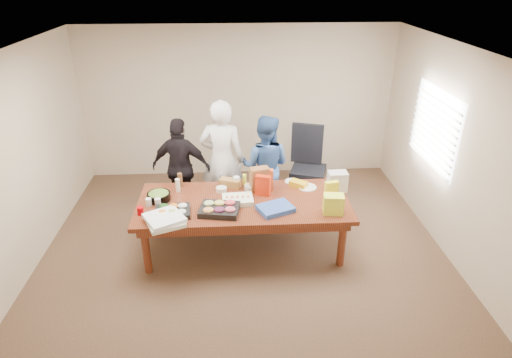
{
  "coord_description": "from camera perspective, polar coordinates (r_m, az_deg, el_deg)",
  "views": [
    {
      "loc": [
        -0.14,
        -4.99,
        3.56
      ],
      "look_at": [
        0.17,
        0.1,
        1.02
      ],
      "focal_mm": 30.31,
      "sensor_mm": 36.0,
      "label": 1
    }
  ],
  "objects": [
    {
      "name": "chip_bag_yellow",
      "position": [
        5.79,
        9.91,
        -1.55
      ],
      "size": [
        0.19,
        0.11,
        0.27
      ],
      "primitive_type": "cube",
      "rotation": [
        0.0,
        0.0,
        0.23
      ],
      "color": "yellow",
      "rests_on": "conference_table"
    },
    {
      "name": "banana_bunch",
      "position": [
        6.12,
        5.62,
        -0.66
      ],
      "size": [
        0.27,
        0.26,
        0.08
      ],
      "primitive_type": "cube",
      "rotation": [
        0.0,
        0.0,
        -0.65
      ],
      "color": "gold",
      "rests_on": "conference_table"
    },
    {
      "name": "red_cup",
      "position": [
        5.6,
        -15.01,
        -4.08
      ],
      "size": [
        0.09,
        0.09,
        0.11
      ],
      "primitive_type": "cylinder",
      "rotation": [
        0.0,
        0.0,
        0.19
      ],
      "color": "#AF0006",
      "rests_on": "conference_table"
    },
    {
      "name": "grocery_bag_yellow",
      "position": [
        5.5,
        10.18,
        -3.29
      ],
      "size": [
        0.27,
        0.2,
        0.25
      ],
      "primitive_type": "cube",
      "rotation": [
        0.0,
        0.0,
        -0.12
      ],
      "color": "#ECFF39",
      "rests_on": "conference_table"
    },
    {
      "name": "plate_b",
      "position": [
        6.25,
        4.82,
        -0.35
      ],
      "size": [
        0.27,
        0.27,
        0.01
      ],
      "primitive_type": "cylinder",
      "rotation": [
        0.0,
        0.0,
        -0.26
      ],
      "color": "white",
      "rests_on": "conference_table"
    },
    {
      "name": "wall_back",
      "position": [
        7.82,
        -2.35,
        9.98
      ],
      "size": [
        5.5,
        0.04,
        2.7
      ],
      "primitive_type": "cube",
      "color": "beige",
      "rests_on": "floor"
    },
    {
      "name": "person_left",
      "position": [
        6.69,
        -9.81,
        1.48
      ],
      "size": [
        0.98,
        0.57,
        1.56
      ],
      "primitive_type": "imported",
      "rotation": [
        0.0,
        0.0,
        2.93
      ],
      "color": "black",
      "rests_on": "floor"
    },
    {
      "name": "kraft_bag",
      "position": [
        5.94,
        0.47,
        -0.0
      ],
      "size": [
        0.28,
        0.2,
        0.33
      ],
      "primitive_type": "cube",
      "rotation": [
        0.0,
        0.0,
        0.23
      ],
      "color": "brown",
      "rests_on": "conference_table"
    },
    {
      "name": "dressing_bottle",
      "position": [
        6.15,
        -9.98,
        -0.14
      ],
      "size": [
        0.07,
        0.07,
        0.21
      ],
      "primitive_type": "cylinder",
      "rotation": [
        0.0,
        0.0,
        -0.1
      ],
      "color": "brown",
      "rests_on": "conference_table"
    },
    {
      "name": "ranch_bottle",
      "position": [
        6.03,
        -10.29,
        -0.83
      ],
      "size": [
        0.06,
        0.06,
        0.19
      ],
      "primitive_type": "cylinder",
      "rotation": [
        0.0,
        0.0,
        0.0
      ],
      "color": "white",
      "rests_on": "conference_table"
    },
    {
      "name": "conference_table",
      "position": [
        5.93,
        -1.61,
        -6.1
      ],
      "size": [
        2.8,
        1.2,
        0.75
      ],
      "primitive_type": "cube",
      "color": "#4C1C0F",
      "rests_on": "floor"
    },
    {
      "name": "chip_bag_blue",
      "position": [
        5.51,
        2.59,
        -3.9
      ],
      "size": [
        0.51,
        0.46,
        0.06
      ],
      "primitive_type": "cube",
      "rotation": [
        0.0,
        0.0,
        0.4
      ],
      "color": "#3056AF",
      "rests_on": "conference_table"
    },
    {
      "name": "wall_left",
      "position": [
        6.06,
        -28.73,
        1.6
      ],
      "size": [
        0.04,
        5.0,
        2.7
      ],
      "primitive_type": "cube",
      "color": "beige",
      "rests_on": "floor"
    },
    {
      "name": "office_chair",
      "position": [
        7.04,
        6.93,
        1.45
      ],
      "size": [
        0.79,
        0.79,
        1.22
      ],
      "primitive_type": "cube",
      "rotation": [
        0.0,
        0.0,
        -0.32
      ],
      "color": "black",
      "rests_on": "floor"
    },
    {
      "name": "person_right",
      "position": [
        6.58,
        1.2,
        1.67
      ],
      "size": [
        0.93,
        0.81,
        1.62
      ],
      "primitive_type": "imported",
      "rotation": [
        0.0,
        0.0,
        2.85
      ],
      "color": "#345795",
      "rests_on": "floor"
    },
    {
      "name": "plate_a",
      "position": [
        6.11,
        6.75,
        -1.08
      ],
      "size": [
        0.29,
        0.29,
        0.02
      ],
      "primitive_type": "cylinder",
      "rotation": [
        0.0,
        0.0,
        -0.11
      ],
      "color": "white",
      "rests_on": "conference_table"
    },
    {
      "name": "grocery_bag_white",
      "position": [
        6.04,
        10.66,
        -0.31
      ],
      "size": [
        0.26,
        0.19,
        0.28
      ],
      "primitive_type": "cube",
      "rotation": [
        0.0,
        0.0,
        0.02
      ],
      "color": "silver",
      "rests_on": "conference_table"
    },
    {
      "name": "bread_loaf",
      "position": [
        6.09,
        -3.44,
        -0.52
      ],
      "size": [
        0.32,
        0.22,
        0.12
      ],
      "primitive_type": "cube",
      "rotation": [
        0.0,
        0.0,
        -0.34
      ],
      "color": "#A57436",
      "rests_on": "conference_table"
    },
    {
      "name": "floor",
      "position": [
        6.14,
        -1.56,
        -9.13
      ],
      "size": [
        5.5,
        5.0,
        0.02
      ],
      "primitive_type": "cube",
      "color": "#47301E",
      "rests_on": "ground"
    },
    {
      "name": "pizza_box_upper",
      "position": [
        5.35,
        -12.01,
        -5.04
      ],
      "size": [
        0.57,
        0.57,
        0.05
      ],
      "primitive_type": "cube",
      "rotation": [
        0.0,
        0.0,
        0.52
      ],
      "color": "white",
      "rests_on": "pizza_box_lower"
    },
    {
      "name": "window_panel",
      "position": [
        6.61,
        22.48,
        6.22
      ],
      "size": [
        0.03,
        1.4,
        1.1
      ],
      "primitive_type": "cube",
      "color": "white",
      "rests_on": "wall_right"
    },
    {
      "name": "wall_right",
      "position": [
        6.18,
        24.71,
        2.93
      ],
      "size": [
        0.04,
        5.0,
        2.7
      ],
      "primitive_type": "cube",
      "color": "beige",
      "rests_on": "floor"
    },
    {
      "name": "wall_front",
      "position": [
        3.34,
        -0.26,
        -15.09
      ],
      "size": [
        5.5,
        0.04,
        2.7
      ],
      "primitive_type": "cube",
      "color": "beige",
      "rests_on": "floor"
    },
    {
      "name": "dip_bowl_a",
      "position": [
        6.01,
        -0.79,
        -1.11
      ],
      "size": [
        0.17,
        0.17,
        0.06
      ],
      "primitive_type": "cylinder",
      "rotation": [
        0.0,
        0.0,
        -0.09
      ],
      "color": "silver",
      "rests_on": "conference_table"
    },
    {
      "name": "veggie_tray",
      "position": [
        5.53,
        -10.92,
        -4.3
      ],
      "size": [
        0.46,
        0.38,
        0.07
      ],
      "primitive_type": "cube",
      "rotation": [
        0.0,
        0.0,
        0.1
      ],
      "color": "black",
      "rests_on": "conference_table"
    },
    {
      "name": "clear_cup_b",
      "position": [
        5.77,
        -13.98,
        -3.0
      ],
      "size": [
        0.09,
        0.09,
        0.11
      ],
      "primitive_type": "cylinder",
      "rotation": [
        0.0,
        0.0,
        -0.18
      ],
      "color": "white",
      "rests_on": "conference_table"
    },
    {
      "name": "fruit_tray",
      "position": [
        5.49,
        -4.84,
        -4.05
      ],
      "size": [
        0.55,
        0.46,
        0.07
      ],
      "primitive_type": "cube",
      "rotation": [
        0.0,
        0.0,
        -0.18
      ],
      "color": "black",
      "rests_on": "conference_table"
    },
    {
      "name": "chip_bag_orange",
      "position": [
        5.95,
        1.33,
        -0.1
      ],
      "size": [
        0.2,
        0.1,
        0.31
      ],
      "primitive_type": "cube",
      "rotation": [
        0.0,
        0.0,
        -0.08
      ],
      "color": "#E35A29",
      "rests_on": "conference_table"
    },
    {
      "name": "pizza_box_lower",
      "position": [
        5.37,
        -11.91,
        -5.51
      ],
      "size": [
        0.55,
        0.55,
        0.05
      ],
      "primitive_type": "cube",
      "rotation": [
        0.0,
        0.0,
        0.4
      ],
      "color": "silver",
      "rests_on": "conference_table"
    },
    {
      "name": "mustard_bottle",
      "position": [
        6.14,
        -1.53,
        -0.04
      ],
      "size": [
        0.07,
        0.07,
        0.15
      ],
      "primitive_type": "cylinder",
      "rotation": [
        0.0,
        0.0,
        -0.33
      ],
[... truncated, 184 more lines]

